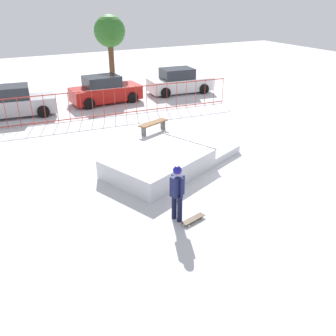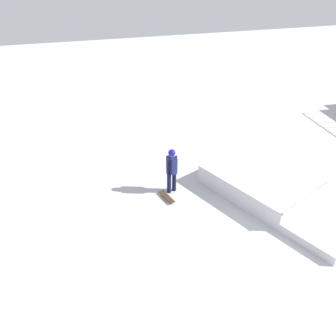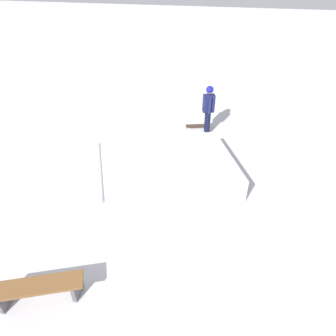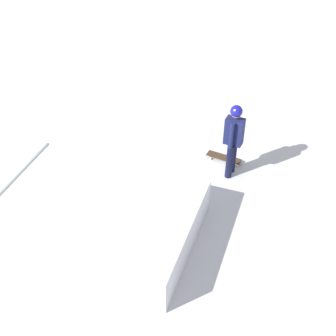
# 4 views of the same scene
# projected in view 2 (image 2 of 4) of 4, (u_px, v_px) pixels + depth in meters

# --- Properties ---
(ground_plane) EXTENTS (60.00, 60.00, 0.00)m
(ground_plane) POSITION_uv_depth(u_px,v_px,m) (287.00, 209.00, 11.34)
(ground_plane) COLOR silver
(skate_ramp) EXTENTS (5.98, 4.43, 0.74)m
(skate_ramp) POSITION_uv_depth(u_px,v_px,m) (270.00, 189.00, 11.80)
(skate_ramp) COLOR silver
(skate_ramp) RESTS_ON ground
(skater) EXTENTS (0.43, 0.43, 1.73)m
(skater) POSITION_uv_depth(u_px,v_px,m) (172.00, 168.00, 11.69)
(skater) COLOR black
(skater) RESTS_ON ground
(skateboard) EXTENTS (0.82, 0.41, 0.09)m
(skateboard) POSITION_uv_depth(u_px,v_px,m) (167.00, 197.00, 11.80)
(skateboard) COLOR #3F2D1E
(skateboard) RESTS_ON ground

